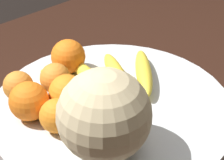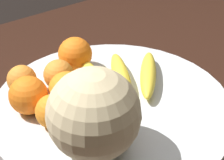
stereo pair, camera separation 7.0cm
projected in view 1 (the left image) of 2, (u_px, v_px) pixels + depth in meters
kitchen_table at (87, 153)px, 0.75m from camera, size 1.63×0.98×0.72m
fruit_bowl at (112, 105)px, 0.73m from camera, size 0.47×0.47×0.02m
melon at (104, 115)px, 0.57m from camera, size 0.15×0.15×0.15m
banana_bunch at (104, 79)px, 0.76m from camera, size 0.24×0.22×0.04m
orange_front_left at (67, 93)px, 0.69m from camera, size 0.07×0.07×0.07m
orange_front_right at (68, 56)px, 0.80m from camera, size 0.07×0.07×0.07m
orange_mid_center at (18, 86)px, 0.72m from camera, size 0.06×0.06×0.06m
orange_back_left at (55, 78)px, 0.74m from camera, size 0.06×0.06×0.06m
orange_back_right at (29, 101)px, 0.67m from camera, size 0.07×0.07×0.07m
orange_top_small at (56, 115)px, 0.64m from camera, size 0.06×0.06×0.06m
orange_side_extra at (107, 101)px, 0.68m from camera, size 0.06×0.06×0.06m
produce_tag at (98, 98)px, 0.73m from camera, size 0.09×0.08×0.00m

